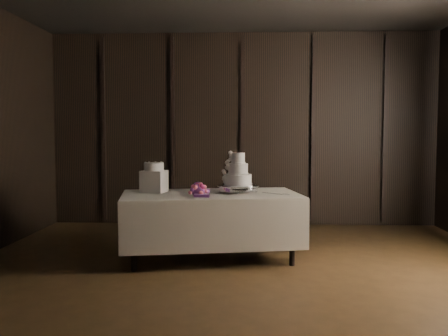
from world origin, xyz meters
The scene contains 8 objects.
room centered at (0.00, 0.00, 1.50)m, with size 6.08×7.08×3.08m.
display_table centered at (-0.34, 1.26, 0.42)m, with size 2.14×1.38×0.76m.
cake_stand centered at (-0.03, 1.34, 0.81)m, with size 0.48×0.48×0.09m, color silver.
wedding_cake centered at (-0.06, 1.33, 1.00)m, with size 0.34×0.31×0.37m.
bouquet centered at (-0.46, 1.06, 0.82)m, with size 0.27×0.37×0.17m, color #E95C7D, non-canonical shape.
box_pedestal centered at (-1.00, 1.37, 0.89)m, with size 0.26×0.26×0.25m, color white.
small_cake centered at (-1.00, 1.37, 1.06)m, with size 0.23×0.23×0.09m, color white.
cake_knife centered at (0.35, 1.23, 0.77)m, with size 0.37×0.02×0.01m, color silver.
Camera 1 is at (0.07, -4.34, 1.45)m, focal length 40.00 mm.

